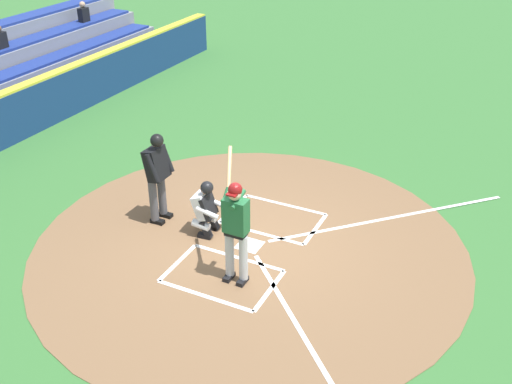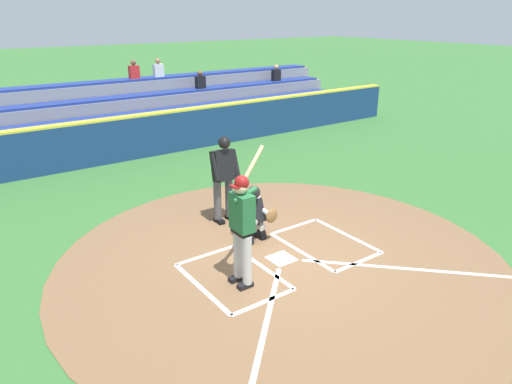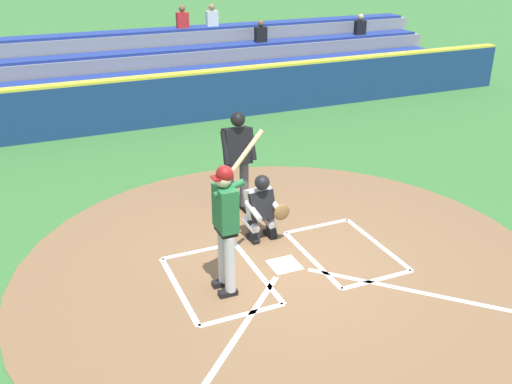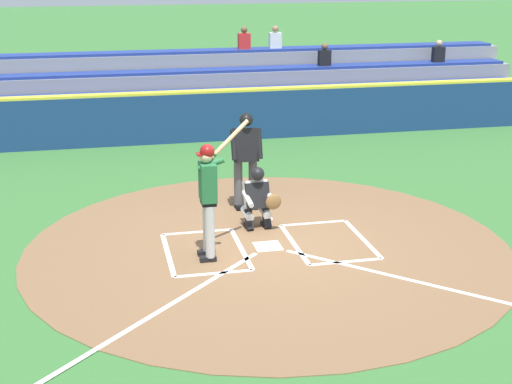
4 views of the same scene
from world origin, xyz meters
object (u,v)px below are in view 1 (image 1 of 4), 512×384
(batter, at_px, (236,225))
(baseball, at_px, (203,220))
(catcher, at_px, (207,207))
(plate_umpire, at_px, (157,172))

(batter, relative_size, baseball, 28.76)
(catcher, xyz_separation_m, plate_umpire, (-0.01, -1.08, 0.49))
(batter, distance_m, plate_umpire, 2.47)
(plate_umpire, xyz_separation_m, baseball, (-0.30, 0.78, -1.04))
(baseball, bearing_deg, plate_umpire, -68.76)
(plate_umpire, bearing_deg, catcher, 89.50)
(batter, bearing_deg, catcher, -132.01)
(batter, relative_size, plate_umpire, 1.14)
(batter, distance_m, baseball, 2.26)
(batter, xyz_separation_m, plate_umpire, (-1.05, -2.24, -0.02))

